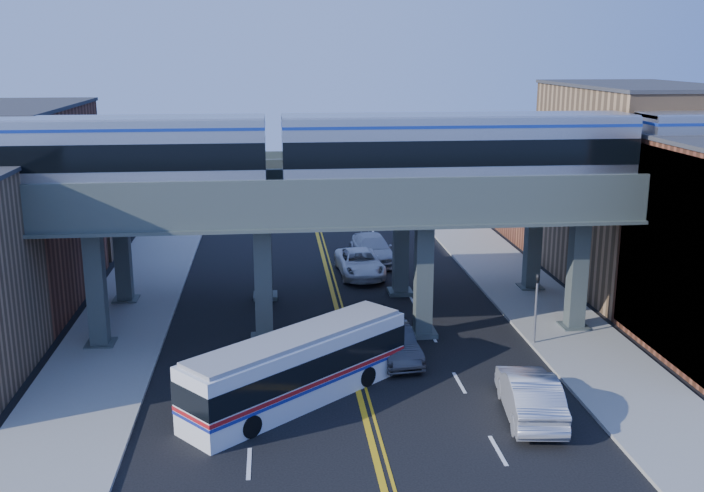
{
  "coord_description": "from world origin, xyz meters",
  "views": [
    {
      "loc": [
        -3.44,
        -29.14,
        14.2
      ],
      "look_at": [
        0.29,
        7.04,
        5.03
      ],
      "focal_mm": 40.0,
      "sensor_mm": 36.0,
      "label": 1
    }
  ],
  "objects": [
    {
      "name": "building_west_c",
      "position": [
        -18.5,
        29.0,
        4.0
      ],
      "size": [
        8.0,
        10.0,
        8.0
      ],
      "primitive_type": "cube",
      "color": "#9A744F",
      "rests_on": "ground"
    },
    {
      "name": "building_east_b",
      "position": [
        18.5,
        16.0,
        6.0
      ],
      "size": [
        8.0,
        14.0,
        12.0
      ],
      "primitive_type": "cube",
      "color": "#9A744F",
      "rests_on": "ground"
    },
    {
      "name": "stop_sign",
      "position": [
        0.3,
        3.0,
        1.76
      ],
      "size": [
        0.76,
        0.09,
        2.63
      ],
      "color": "slate",
      "rests_on": "ground"
    },
    {
      "name": "transit_bus",
      "position": [
        -2.56,
        0.99,
        1.42
      ],
      "size": [
        9.71,
        8.72,
        2.76
      ],
      "rotation": [
        0.0,
        0.0,
        0.7
      ],
      "color": "white",
      "rests_on": "ground"
    },
    {
      "name": "car_lane_d",
      "position": [
        3.28,
        22.48,
        0.89
      ],
      "size": [
        2.88,
        6.27,
        1.78
      ],
      "primitive_type": "imported",
      "rotation": [
        0.0,
        0.0,
        0.06
      ],
      "color": "#B5B5BA",
      "rests_on": "ground"
    },
    {
      "name": "traffic_signal",
      "position": [
        9.2,
        6.0,
        2.3
      ],
      "size": [
        0.15,
        0.18,
        4.1
      ],
      "color": "slate",
      "rests_on": "ground"
    },
    {
      "name": "sidewalk_west",
      "position": [
        -11.5,
        10.0,
        0.08
      ],
      "size": [
        5.0,
        70.0,
        0.16
      ],
      "primitive_type": "cube",
      "color": "gray",
      "rests_on": "ground"
    },
    {
      "name": "mural_panel",
      "position": [
        14.55,
        4.0,
        4.75
      ],
      "size": [
        0.1,
        9.5,
        9.5
      ],
      "primitive_type": "cube",
      "color": "teal",
      "rests_on": "ground"
    },
    {
      "name": "ground",
      "position": [
        0.0,
        0.0,
        0.0
      ],
      "size": [
        120.0,
        120.0,
        0.0
      ],
      "primitive_type": "plane",
      "color": "black",
      "rests_on": "ground"
    },
    {
      "name": "car_lane_b",
      "position": [
        2.03,
        5.03,
        0.81
      ],
      "size": [
        2.28,
        5.09,
        1.62
      ],
      "primitive_type": "imported",
      "rotation": [
        0.0,
        0.0,
        0.12
      ],
      "color": "#313033",
      "rests_on": "ground"
    },
    {
      "name": "building_east_c",
      "position": [
        18.5,
        29.0,
        4.5
      ],
      "size": [
        8.0,
        10.0,
        9.0
      ],
      "primitive_type": "cube",
      "color": "brown",
      "rests_on": "ground"
    },
    {
      "name": "sidewalk_east",
      "position": [
        11.5,
        10.0,
        0.08
      ],
      "size": [
        5.0,
        70.0,
        0.16
      ],
      "primitive_type": "cube",
      "color": "gray",
      "rests_on": "ground"
    },
    {
      "name": "car_lane_c",
      "position": [
        2.05,
        19.22,
        0.81
      ],
      "size": [
        2.98,
        5.95,
        1.62
      ],
      "primitive_type": "imported",
      "rotation": [
        0.0,
        0.0,
        0.05
      ],
      "color": "white",
      "rests_on": "ground"
    },
    {
      "name": "car_lane_a",
      "position": [
        1.83,
        6.5,
        0.92
      ],
      "size": [
        2.87,
        5.66,
        1.85
      ],
      "primitive_type": "imported",
      "rotation": [
        0.0,
        0.0,
        0.13
      ],
      "color": "#0E1F36",
      "rests_on": "ground"
    },
    {
      "name": "elevated_viaduct_far",
      "position": [
        0.0,
        15.0,
        6.47
      ],
      "size": [
        52.0,
        3.6,
        7.4
      ],
      "color": "#47524F",
      "rests_on": "ground"
    },
    {
      "name": "car_parked_curb",
      "position": [
        6.5,
        -1.42,
        0.92
      ],
      "size": [
        2.62,
        5.77,
        1.84
      ],
      "primitive_type": "imported",
      "rotation": [
        0.0,
        0.0,
        3.02
      ],
      "color": "#A8A8AD",
      "rests_on": "ground"
    },
    {
      "name": "building_west_b",
      "position": [
        -18.5,
        16.0,
        5.5
      ],
      "size": [
        8.0,
        14.0,
        11.0
      ],
      "primitive_type": "cube",
      "color": "brown",
      "rests_on": "ground"
    },
    {
      "name": "elevated_viaduct_near",
      "position": [
        0.0,
        8.0,
        6.47
      ],
      "size": [
        52.0,
        3.6,
        7.4
      ],
      "color": "#47524F",
      "rests_on": "ground"
    },
    {
      "name": "transit_train",
      "position": [
        5.53,
        8.0,
        9.47
      ],
      "size": [
        52.29,
        3.28,
        3.83
      ],
      "color": "black",
      "rests_on": "elevated_viaduct_near"
    }
  ]
}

